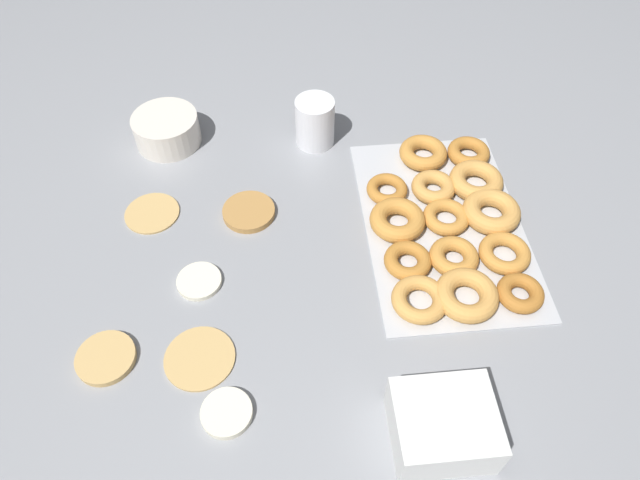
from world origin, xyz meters
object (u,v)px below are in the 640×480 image
object	(u,v)px
pancake_0	(199,358)
pancake_5	(227,413)
pancake_2	(152,212)
paper_cup	(315,122)
pancake_4	(106,358)
batter_bowl	(167,130)
pancake_3	(249,212)
pancake_1	(199,282)
donut_tray	(450,222)
container_stack	(443,425)

from	to	relation	value
pancake_0	pancake_5	size ratio (longest dim) A/B	1.47
pancake_2	paper_cup	distance (m)	0.39
pancake_4	batter_bowl	world-z (taller)	batter_bowl
pancake_3	pancake_5	size ratio (longest dim) A/B	1.30
pancake_0	pancake_1	bearing A→B (deg)	2.27
pancake_1	pancake_5	bearing A→B (deg)	-168.35
pancake_1	pancake_3	distance (m)	0.19
pancake_4	pancake_1	bearing A→B (deg)	-46.75
pancake_2	paper_cup	xyz separation A→B (m)	(0.19, -0.34, 0.05)
batter_bowl	paper_cup	xyz separation A→B (m)	(-0.03, -0.32, 0.02)
pancake_1	pancake_3	size ratio (longest dim) A/B	0.78
pancake_0	batter_bowl	world-z (taller)	batter_bowl
pancake_4	pancake_5	bearing A→B (deg)	-119.57
pancake_5	batter_bowl	distance (m)	0.66
pancake_3	pancake_4	xyz separation A→B (m)	(-0.30, 0.24, -0.00)
pancake_0	pancake_3	world-z (taller)	pancake_3
pancake_0	pancake_4	size ratio (longest dim) A/B	1.20
pancake_5	pancake_2	bearing A→B (deg)	19.50
pancake_3	donut_tray	xyz separation A→B (m)	(-0.07, -0.39, 0.01)
pancake_1	pancake_5	xyz separation A→B (m)	(-0.25, -0.05, 0.00)
pancake_1	paper_cup	xyz separation A→B (m)	(0.37, -0.24, 0.05)
batter_bowl	pancake_2	bearing A→B (deg)	174.77
pancake_5	pancake_3	bearing A→B (deg)	-5.66
pancake_5	batter_bowl	size ratio (longest dim) A/B	0.56
pancake_4	paper_cup	bearing A→B (deg)	-37.80
pancake_0	pancake_5	xyz separation A→B (m)	(-0.10, -0.05, 0.00)
pancake_1	batter_bowl	distance (m)	0.41
pancake_4	container_stack	distance (m)	0.55
pancake_0	pancake_3	xyz separation A→B (m)	(0.31, -0.09, 0.00)
pancake_2	donut_tray	size ratio (longest dim) A/B	0.23
pancake_3	batter_bowl	size ratio (longest dim) A/B	0.73
pancake_3	pancake_4	bearing A→B (deg)	141.29
pancake_1	donut_tray	bearing A→B (deg)	-79.81
pancake_2	paper_cup	world-z (taller)	paper_cup
paper_cup	batter_bowl	bearing A→B (deg)	84.62
pancake_2	pancake_1	bearing A→B (deg)	-150.71
pancake_4	pancake_0	bearing A→B (deg)	-94.81
batter_bowl	paper_cup	bearing A→B (deg)	-95.38
donut_tray	pancake_2	bearing A→B (deg)	80.90
pancake_0	donut_tray	xyz separation A→B (m)	(0.24, -0.48, 0.01)
pancake_2	pancake_5	bearing A→B (deg)	-160.50
pancake_3	pancake_5	distance (m)	0.41
donut_tray	paper_cup	xyz separation A→B (m)	(0.28, 0.24, 0.04)
pancake_5	batter_bowl	bearing A→B (deg)	11.60
pancake_2	pancake_5	distance (m)	0.46
paper_cup	pancake_5	bearing A→B (deg)	162.72
pancake_1	pancake_4	distance (m)	0.20
pancake_4	pancake_5	world-z (taller)	pancake_5
pancake_4	paper_cup	distance (m)	0.64
pancake_0	container_stack	size ratio (longest dim) A/B	0.80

